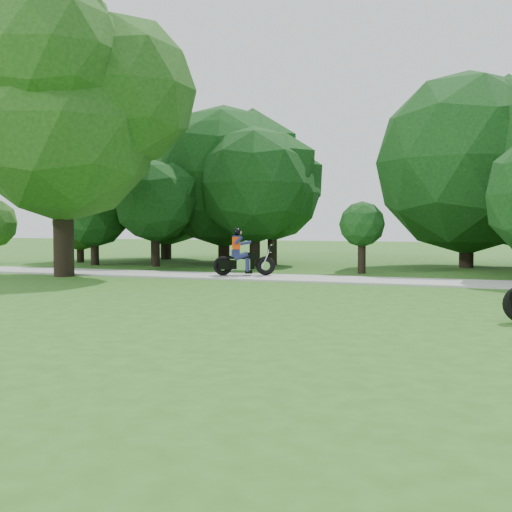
# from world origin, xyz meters

# --- Properties ---
(ground) EXTENTS (100.00, 100.00, 0.00)m
(ground) POSITION_xyz_m (0.00, 0.00, 0.00)
(ground) COLOR #2A5317
(ground) RESTS_ON ground
(walkway) EXTENTS (60.00, 2.20, 0.06)m
(walkway) POSITION_xyz_m (0.00, 8.00, 0.03)
(walkway) COLOR #9E9E99
(walkway) RESTS_ON ground
(tree_line) EXTENTS (39.93, 12.02, 7.84)m
(tree_line) POSITION_xyz_m (3.53, 14.77, 3.75)
(tree_line) COLOR black
(tree_line) RESTS_ON ground
(big_tree_west) EXTENTS (8.64, 6.56, 9.96)m
(big_tree_west) POSITION_xyz_m (-10.54, 6.85, 5.76)
(big_tree_west) COLOR black
(big_tree_west) RESTS_ON ground
(touring_motorcycle) EXTENTS (1.98, 1.14, 1.57)m
(touring_motorcycle) POSITION_xyz_m (-4.76, 8.10, 0.63)
(touring_motorcycle) COLOR black
(touring_motorcycle) RESTS_ON walkway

